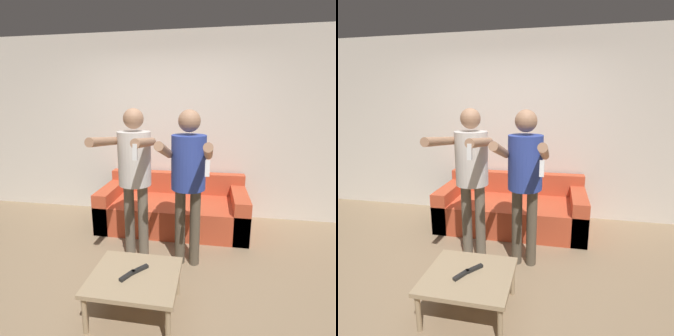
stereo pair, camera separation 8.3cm
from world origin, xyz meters
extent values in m
plane|color=#937A5B|center=(0.00, 0.00, 0.00)|extent=(14.00, 14.00, 0.00)
cube|color=silver|center=(0.00, 1.84, 1.35)|extent=(6.40, 0.06, 2.70)
cube|color=#C64C2D|center=(0.14, 1.31, 0.19)|extent=(1.99, 0.91, 0.39)
cube|color=#C64C2D|center=(0.14, 1.69, 0.54)|extent=(1.99, 0.16, 0.31)
cube|color=#C64C2D|center=(-0.76, 1.31, 0.28)|extent=(0.20, 0.91, 0.56)
cube|color=#C64C2D|center=(1.03, 1.31, 0.28)|extent=(0.20, 0.91, 0.56)
cylinder|color=#6B6051|center=(-0.22, 0.46, 0.43)|extent=(0.11, 0.11, 0.87)
cylinder|color=#6B6051|center=(-0.07, 0.46, 0.43)|extent=(0.11, 0.11, 0.87)
cylinder|color=silver|center=(-0.14, 0.46, 1.15)|extent=(0.34, 0.34, 0.56)
sphere|color=#A87A5B|center=(-0.14, 0.46, 1.55)|extent=(0.21, 0.21, 0.21)
cylinder|color=#A87A5B|center=(-0.33, 0.16, 1.36)|extent=(0.08, 0.61, 0.15)
cylinder|color=#A87A5B|center=(0.05, 0.16, 1.36)|extent=(0.08, 0.61, 0.15)
cube|color=white|center=(0.05, -0.15, 1.33)|extent=(0.04, 0.04, 0.13)
cylinder|color=brown|center=(0.34, 0.46, 0.43)|extent=(0.11, 0.11, 0.85)
cylinder|color=brown|center=(0.49, 0.46, 0.43)|extent=(0.11, 0.11, 0.85)
cylinder|color=#2D429E|center=(0.42, 0.46, 1.13)|extent=(0.35, 0.35, 0.55)
sphere|color=#A87A5B|center=(0.42, 0.46, 1.54)|extent=(0.22, 0.22, 0.22)
cylinder|color=#A87A5B|center=(0.22, 0.19, 1.29)|extent=(0.08, 0.57, 0.24)
cylinder|color=#A87A5B|center=(0.61, 0.19, 1.29)|extent=(0.08, 0.57, 0.24)
cube|color=white|center=(0.61, -0.09, 1.21)|extent=(0.04, 0.06, 0.13)
cube|color=tan|center=(0.06, -0.31, 0.34)|extent=(0.71, 0.61, 0.04)
cylinder|color=tan|center=(-0.25, -0.58, 0.16)|extent=(0.04, 0.04, 0.32)
cylinder|color=tan|center=(0.38, -0.58, 0.16)|extent=(0.04, 0.04, 0.32)
cylinder|color=tan|center=(-0.25, -0.05, 0.16)|extent=(0.04, 0.04, 0.32)
cylinder|color=tan|center=(0.38, -0.05, 0.16)|extent=(0.04, 0.04, 0.32)
cube|color=black|center=(0.01, -0.35, 0.37)|extent=(0.10, 0.15, 0.02)
cube|color=black|center=(0.09, -0.25, 0.37)|extent=(0.13, 0.14, 0.02)
camera|label=1|loc=(0.63, -2.09, 1.69)|focal=28.00mm
camera|label=2|loc=(0.71, -2.08, 1.69)|focal=28.00mm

